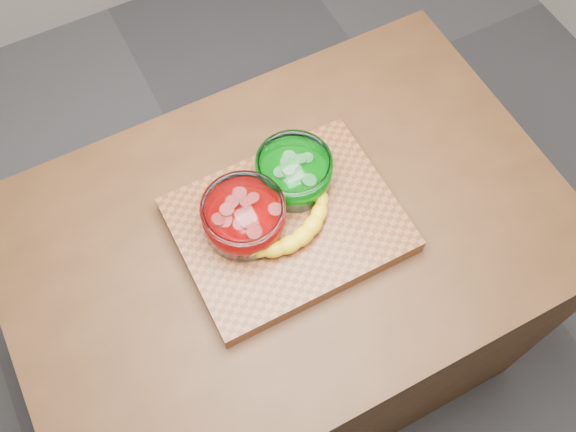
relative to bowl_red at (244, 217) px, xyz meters
name	(u,v)px	position (x,y,z in m)	size (l,w,h in m)	color
ground	(288,348)	(0.08, -0.03, -0.98)	(3.50, 3.50, 0.00)	#4F4E53
counter	(288,302)	(0.08, -0.03, -0.53)	(1.20, 0.80, 0.90)	#4B2C16
cutting_board	(288,225)	(0.08, -0.03, -0.06)	(0.45, 0.35, 0.04)	brown
bowl_red	(244,217)	(0.00, 0.00, 0.00)	(0.17, 0.17, 0.08)	white
bowl_green	(294,172)	(0.14, 0.05, 0.00)	(0.16, 0.16, 0.07)	white
banana	(286,223)	(0.07, -0.04, -0.02)	(0.27, 0.15, 0.04)	yellow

